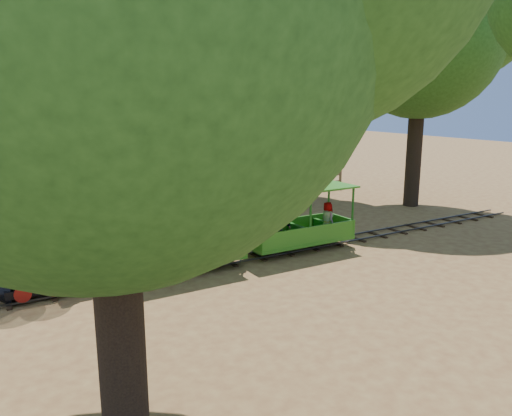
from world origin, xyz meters
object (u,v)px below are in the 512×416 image
fence (186,194)px  carriage_rear (298,225)px  locomotive (42,225)px  carriage_front (179,243)px

fence → carriage_rear: bearing=-86.0°
locomotive → carriage_rear: bearing=-0.3°
locomotive → fence: bearing=48.3°
fence → carriage_front: bearing=-114.1°
locomotive → fence: locomotive is taller
carriage_front → fence: 8.75m
carriage_front → carriage_rear: size_ratio=1.00×
carriage_rear → fence: carriage_rear is taller
locomotive → carriage_front: bearing=-1.1°
carriage_front → carriage_rear: (4.12, 0.03, -0.02)m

